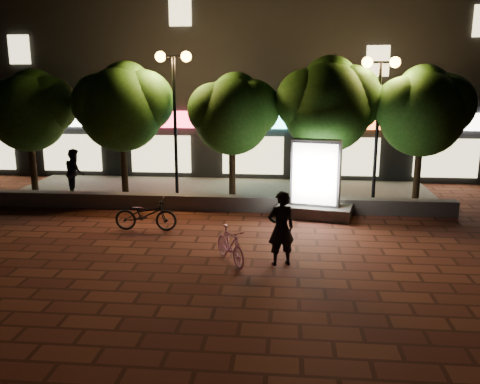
# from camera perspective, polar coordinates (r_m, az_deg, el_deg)

# --- Properties ---
(ground) EXTENTS (80.00, 80.00, 0.00)m
(ground) POSITION_cam_1_polar(r_m,az_deg,el_deg) (13.64, -5.45, -6.37)
(ground) COLOR brown
(ground) RESTS_ON ground
(retaining_wall) EXTENTS (16.00, 0.45, 0.50)m
(retaining_wall) POSITION_cam_1_polar(r_m,az_deg,el_deg) (17.34, -3.01, -1.19)
(retaining_wall) COLOR slate
(retaining_wall) RESTS_ON ground
(sidewalk) EXTENTS (16.00, 5.00, 0.08)m
(sidewalk) POSITION_cam_1_polar(r_m,az_deg,el_deg) (19.80, -1.95, 0.01)
(sidewalk) COLOR slate
(sidewalk) RESTS_ON ground
(building_block) EXTENTS (28.00, 8.12, 11.30)m
(building_block) POSITION_cam_1_polar(r_m,az_deg,el_deg) (25.73, -0.16, 14.18)
(building_block) COLOR black
(building_block) RESTS_ON ground
(tree_far_left) EXTENTS (3.36, 2.80, 4.63)m
(tree_far_left) POSITION_cam_1_polar(r_m,az_deg,el_deg) (20.43, -22.38, 8.68)
(tree_far_left) COLOR #2F2012
(tree_far_left) RESTS_ON sidewalk
(tree_left) EXTENTS (3.60, 3.00, 4.89)m
(tree_left) POSITION_cam_1_polar(r_m,az_deg,el_deg) (19.06, -12.92, 9.53)
(tree_left) COLOR #2F2012
(tree_left) RESTS_ON sidewalk
(tree_mid) EXTENTS (3.24, 2.70, 4.50)m
(tree_mid) POSITION_cam_1_polar(r_m,az_deg,el_deg) (18.23, -0.71, 8.99)
(tree_mid) COLOR #2F2012
(tree_mid) RESTS_ON sidewalk
(tree_right) EXTENTS (3.72, 3.10, 5.07)m
(tree_right) POSITION_cam_1_polar(r_m,az_deg,el_deg) (18.16, 9.87, 9.88)
(tree_right) COLOR #2F2012
(tree_right) RESTS_ON sidewalk
(tree_far_right) EXTENTS (3.48, 2.90, 4.76)m
(tree_far_right) POSITION_cam_1_polar(r_m,az_deg,el_deg) (18.68, 19.79, 8.79)
(tree_far_right) COLOR #2F2012
(tree_far_right) RESTS_ON sidewalk
(street_lamp_left) EXTENTS (1.26, 0.36, 5.18)m
(street_lamp_left) POSITION_cam_1_polar(r_m,az_deg,el_deg) (18.26, -7.35, 11.44)
(street_lamp_left) COLOR black
(street_lamp_left) RESTS_ON sidewalk
(street_lamp_right) EXTENTS (1.26, 0.36, 4.98)m
(street_lamp_right) POSITION_cam_1_polar(r_m,az_deg,el_deg) (18.08, 15.27, 10.65)
(street_lamp_right) COLOR black
(street_lamp_right) RESTS_ON sidewalk
(ad_kiosk) EXTENTS (2.50, 1.60, 2.51)m
(ad_kiosk) POSITION_cam_1_polar(r_m,az_deg,el_deg) (16.50, 8.41, 0.66)
(ad_kiosk) COLOR slate
(ad_kiosk) RESTS_ON ground
(scooter_pink) EXTENTS (1.15, 1.51, 0.90)m
(scooter_pink) POSITION_cam_1_polar(r_m,az_deg,el_deg) (12.51, -1.10, -5.95)
(scooter_pink) COLOR #F598D6
(scooter_pink) RESTS_ON ground
(rider) EXTENTS (0.78, 0.64, 1.83)m
(rider) POSITION_cam_1_polar(r_m,az_deg,el_deg) (12.28, 4.60, -4.07)
(rider) COLOR black
(rider) RESTS_ON ground
(scooter_parked) EXTENTS (1.85, 0.69, 0.96)m
(scooter_parked) POSITION_cam_1_polar(r_m,az_deg,el_deg) (15.28, -10.46, -2.48)
(scooter_parked) COLOR black
(scooter_parked) RESTS_ON ground
(pedestrian) EXTENTS (0.98, 1.06, 1.75)m
(pedestrian) POSITION_cam_1_polar(r_m,az_deg,el_deg) (19.89, -17.93, 2.12)
(pedestrian) COLOR black
(pedestrian) RESTS_ON sidewalk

